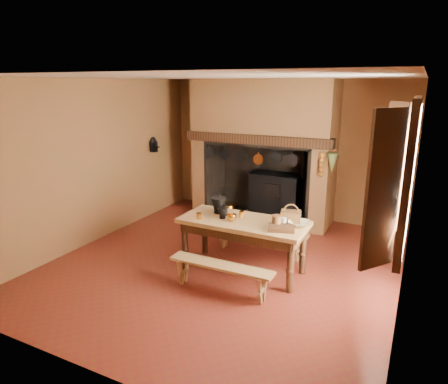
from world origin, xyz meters
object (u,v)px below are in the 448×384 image
at_px(bench_front, 221,271).
at_px(wicker_basket, 291,216).
at_px(coffee_grinder, 224,211).
at_px(iron_range, 276,195).
at_px(work_table, 243,228).
at_px(mixing_bowl, 299,223).

bearing_deg(bench_front, wicker_basket, 56.50).
relative_size(bench_front, coffee_grinder, 8.85).
xyz_separation_m(coffee_grinder, wicker_basket, (0.99, 0.14, 0.03)).
distance_m(iron_range, coffee_grinder, 2.49).
distance_m(iron_range, bench_front, 3.30).
relative_size(coffee_grinder, wicker_basket, 0.51).
relative_size(work_table, wicker_basket, 5.72).
xyz_separation_m(work_table, coffee_grinder, (-0.36, 0.09, 0.19)).
distance_m(bench_front, mixing_bowl, 1.27).
xyz_separation_m(bench_front, coffee_grinder, (-0.36, 0.81, 0.55)).
bearing_deg(mixing_bowl, coffee_grinder, -178.45).
relative_size(iron_range, wicker_basket, 4.97).
bearing_deg(coffee_grinder, work_table, -34.06).
bearing_deg(wicker_basket, bench_front, -137.54).
distance_m(work_table, mixing_bowl, 0.81).
distance_m(iron_range, wicker_basket, 2.57).
xyz_separation_m(bench_front, mixing_bowl, (0.79, 0.84, 0.53)).
bearing_deg(work_table, wicker_basket, 20.37).
distance_m(bench_front, coffee_grinder, 1.05).
bearing_deg(iron_range, coffee_grinder, -89.34).
distance_m(bench_front, wicker_basket, 1.28).
relative_size(iron_range, mixing_bowl, 5.43).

